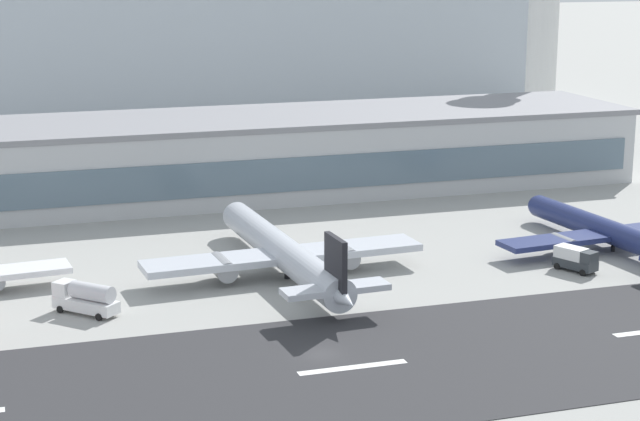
{
  "coord_description": "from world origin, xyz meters",
  "views": [
    {
      "loc": [
        -34.01,
        -105.79,
        42.96
      ],
      "look_at": [
        12.51,
        39.92,
        6.08
      ],
      "focal_mm": 61.06,
      "sensor_mm": 36.0,
      "label": 1
    }
  ],
  "objects_px": {
    "terminal_building": "(214,156)",
    "airliner_gold_tail_gate_2": "(613,234)",
    "control_tower": "(544,17)",
    "distant_hotel_block": "(277,50)",
    "service_box_truck_1": "(575,258)",
    "airliner_black_tail_gate_1": "(286,255)",
    "service_fuel_truck_0": "(85,298)"
  },
  "relations": [
    {
      "from": "terminal_building",
      "to": "airliner_gold_tail_gate_2",
      "type": "bearing_deg",
      "value": -49.24
    },
    {
      "from": "control_tower",
      "to": "distant_hotel_block",
      "type": "height_order",
      "value": "control_tower"
    },
    {
      "from": "distant_hotel_block",
      "to": "service_box_truck_1",
      "type": "distance_m",
      "value": 163.24
    },
    {
      "from": "control_tower",
      "to": "airliner_black_tail_gate_1",
      "type": "distance_m",
      "value": 118.27
    },
    {
      "from": "distant_hotel_block",
      "to": "airliner_gold_tail_gate_2",
      "type": "distance_m",
      "value": 156.05
    },
    {
      "from": "airliner_black_tail_gate_1",
      "to": "service_box_truck_1",
      "type": "xyz_separation_m",
      "value": [
        38.56,
        -8.93,
        -1.44
      ]
    },
    {
      "from": "terminal_building",
      "to": "service_fuel_truck_0",
      "type": "height_order",
      "value": "terminal_building"
    },
    {
      "from": "distant_hotel_block",
      "to": "airliner_black_tail_gate_1",
      "type": "relative_size",
      "value": 3.05
    },
    {
      "from": "distant_hotel_block",
      "to": "airliner_gold_tail_gate_2",
      "type": "height_order",
      "value": "distant_hotel_block"
    },
    {
      "from": "terminal_building",
      "to": "service_box_truck_1",
      "type": "distance_m",
      "value": 72.3
    },
    {
      "from": "distant_hotel_block",
      "to": "service_fuel_truck_0",
      "type": "relative_size",
      "value": 18.72
    },
    {
      "from": "control_tower",
      "to": "airliner_black_tail_gate_1",
      "type": "xyz_separation_m",
      "value": [
        -82.23,
        -81.17,
        -25.23
      ]
    },
    {
      "from": "service_fuel_truck_0",
      "to": "airliner_black_tail_gate_1",
      "type": "bearing_deg",
      "value": -120.2
    },
    {
      "from": "control_tower",
      "to": "airliner_gold_tail_gate_2",
      "type": "xyz_separation_m",
      "value": [
        -33.22,
        -82.8,
        -25.83
      ]
    },
    {
      "from": "terminal_building",
      "to": "airliner_black_tail_gate_1",
      "type": "xyz_separation_m",
      "value": [
        -1.82,
        -53.13,
        -3.73
      ]
    },
    {
      "from": "distant_hotel_block",
      "to": "airliner_gold_tail_gate_2",
      "type": "relative_size",
      "value": 3.75
    },
    {
      "from": "service_fuel_truck_0",
      "to": "airliner_gold_tail_gate_2",
      "type": "bearing_deg",
      "value": -130.32
    },
    {
      "from": "airliner_black_tail_gate_1",
      "to": "airliner_gold_tail_gate_2",
      "type": "height_order",
      "value": "airliner_black_tail_gate_1"
    },
    {
      "from": "service_fuel_truck_0",
      "to": "terminal_building",
      "type": "bearing_deg",
      "value": -69.97
    },
    {
      "from": "distant_hotel_block",
      "to": "airliner_black_tail_gate_1",
      "type": "xyz_separation_m",
      "value": [
        -41.4,
        -153.65,
        -12.95
      ]
    },
    {
      "from": "distant_hotel_block",
      "to": "service_fuel_truck_0",
      "type": "height_order",
      "value": "distant_hotel_block"
    },
    {
      "from": "airliner_black_tail_gate_1",
      "to": "service_box_truck_1",
      "type": "bearing_deg",
      "value": -106.28
    },
    {
      "from": "terminal_building",
      "to": "airliner_gold_tail_gate_2",
      "type": "distance_m",
      "value": 72.42
    },
    {
      "from": "airliner_black_tail_gate_1",
      "to": "service_box_truck_1",
      "type": "height_order",
      "value": "airliner_black_tail_gate_1"
    },
    {
      "from": "airliner_gold_tail_gate_2",
      "to": "distant_hotel_block",
      "type": "bearing_deg",
      "value": -2.86
    },
    {
      "from": "airliner_gold_tail_gate_2",
      "to": "service_fuel_truck_0",
      "type": "bearing_deg",
      "value": 88.18
    },
    {
      "from": "terminal_building",
      "to": "distant_hotel_block",
      "type": "height_order",
      "value": "distant_hotel_block"
    },
    {
      "from": "terminal_building",
      "to": "control_tower",
      "type": "distance_m",
      "value": 87.84
    },
    {
      "from": "control_tower",
      "to": "airliner_gold_tail_gate_2",
      "type": "height_order",
      "value": "control_tower"
    },
    {
      "from": "control_tower",
      "to": "service_fuel_truck_0",
      "type": "xyz_separation_m",
      "value": [
        -109.38,
        -87.92,
        -26.43
      ]
    },
    {
      "from": "service_box_truck_1",
      "to": "service_fuel_truck_0",
      "type": "bearing_deg",
      "value": -116.01
    },
    {
      "from": "airliner_gold_tail_gate_2",
      "to": "service_fuel_truck_0",
      "type": "height_order",
      "value": "airliner_gold_tail_gate_2"
    }
  ]
}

